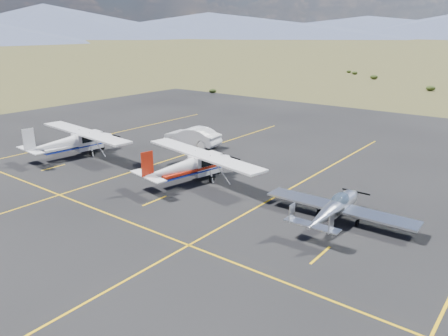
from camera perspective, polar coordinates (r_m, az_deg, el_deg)
ground at (r=24.94m, az=8.19°, el=-6.19°), size 1600.00×1600.00×0.00m
apron at (r=28.72m, az=-4.01°, el=-2.77°), size 72.00×72.00×0.02m
aircraft_low_wing at (r=24.19m, az=14.31°, el=-5.09°), size 6.03×8.44×1.84m
aircraft_cessna at (r=29.66m, az=-4.40°, el=0.42°), size 6.81×11.00×2.78m
aircraft_plain at (r=37.75m, az=-19.16°, el=3.33°), size 6.88×11.42×2.88m
sedan at (r=39.09m, az=-4.15°, el=4.11°), size 2.36×5.35×1.71m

